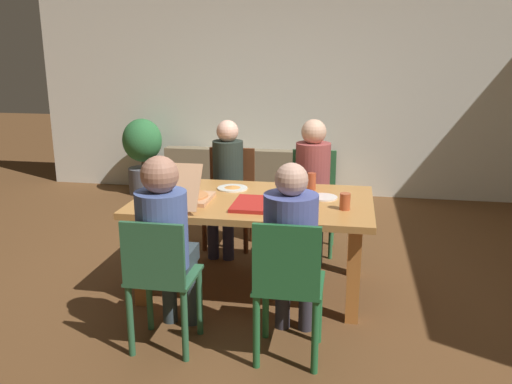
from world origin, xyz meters
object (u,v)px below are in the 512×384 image
at_px(person_1, 165,234).
at_px(person_3, 312,177).
at_px(dining_table, 254,211).
at_px(couch, 253,182).
at_px(plate_1, 323,197).
at_px(chair_2, 288,286).
at_px(pizza_box_0, 262,204).
at_px(drinking_glass_0, 345,201).
at_px(chair_0, 230,193).
at_px(plate_0, 290,192).
at_px(chair_3, 313,193).
at_px(pizza_box_1, 185,196).
at_px(drinking_glass_1, 312,181).
at_px(person_0, 226,176).
at_px(chair_1, 160,278).
at_px(person_2, 291,243).
at_px(potted_plant, 143,152).
at_px(plate_2, 232,188).

xyz_separation_m(person_1, person_3, (0.78, 1.68, -0.01)).
relative_size(dining_table, couch, 0.92).
bearing_deg(plate_1, person_3, 100.90).
bearing_deg(chair_2, plate_1, 82.75).
height_order(pizza_box_0, drinking_glass_0, drinking_glass_0).
xyz_separation_m(chair_0, plate_0, (0.65, -0.74, 0.24)).
xyz_separation_m(chair_3, pizza_box_1, (-0.86, -1.15, 0.25)).
xyz_separation_m(plate_1, drinking_glass_1, (-0.11, 0.23, 0.06)).
xyz_separation_m(person_0, plate_0, (0.65, -0.59, 0.04)).
bearing_deg(chair_3, drinking_glass_1, -87.21).
relative_size(chair_0, pizza_box_1, 1.65).
height_order(chair_1, drinking_glass_0, chair_1).
bearing_deg(person_2, pizza_box_1, 142.55).
distance_m(person_1, plate_1, 1.33).
height_order(person_1, potted_plant, person_1).
relative_size(plate_2, drinking_glass_1, 1.78).
xyz_separation_m(person_0, person_1, (0.00, -1.66, 0.03)).
distance_m(chair_0, chair_1, 1.94).
bearing_deg(drinking_glass_1, plate_0, -142.11).
xyz_separation_m(chair_2, pizza_box_1, (-0.86, 0.80, 0.28)).
bearing_deg(drinking_glass_1, chair_2, -91.37).
height_order(pizza_box_1, drinking_glass_1, pizza_box_1).
distance_m(dining_table, plate_1, 0.54).
distance_m(chair_1, pizza_box_0, 0.98).
bearing_deg(plate_1, pizza_box_0, -145.38).
bearing_deg(chair_0, drinking_glass_1, -37.19).
distance_m(plate_1, couch, 2.48).
bearing_deg(chair_3, person_2, -90.00).
height_order(person_0, person_2, person_2).
bearing_deg(person_3, plate_1, -79.10).
xyz_separation_m(person_3, drinking_glass_0, (0.30, -0.99, 0.07)).
height_order(chair_0, pizza_box_1, pizza_box_1).
distance_m(pizza_box_1, plate_2, 0.50).
xyz_separation_m(chair_0, chair_2, (0.78, -1.92, -0.01)).
height_order(chair_1, drinking_glass_1, chair_1).
height_order(pizza_box_0, plate_2, plate_2).
bearing_deg(chair_0, chair_2, -67.94).
bearing_deg(person_0, person_1, -90.00).
bearing_deg(chair_2, person_2, 90.00).
xyz_separation_m(dining_table, chair_2, (0.38, -0.97, -0.14)).
height_order(dining_table, plate_2, plate_2).
bearing_deg(person_2, plate_1, 81.67).
xyz_separation_m(person_1, plate_0, (0.65, 1.07, 0.01)).
distance_m(person_3, drinking_glass_0, 1.03).
bearing_deg(chair_2, couch, 103.70).
relative_size(person_3, pizza_box_1, 2.21).
height_order(dining_table, pizza_box_1, pizza_box_1).
distance_m(person_2, plate_1, 0.95).
xyz_separation_m(person_1, person_2, (0.78, 0.03, -0.02)).
bearing_deg(plate_2, person_3, 43.69).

